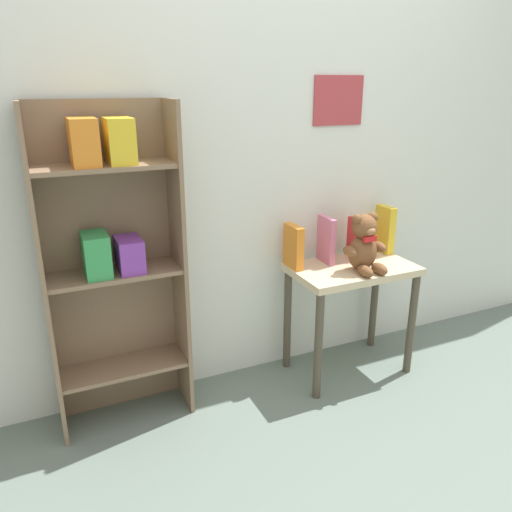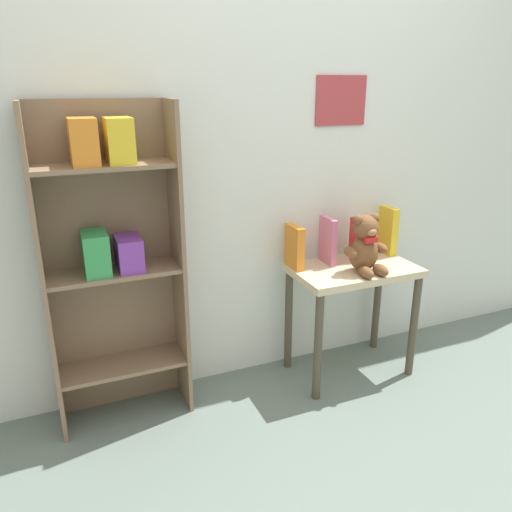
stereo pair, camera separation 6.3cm
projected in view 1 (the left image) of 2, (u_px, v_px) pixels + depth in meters
The scene contains 8 objects.
wall_back at pixel (271, 129), 2.37m from camera, with size 4.80×0.07×2.50m.
bookshelf_side at pixel (111, 252), 2.10m from camera, with size 0.57×0.23×1.40m.
display_table at pixel (351, 285), 2.54m from camera, with size 0.62×0.37×0.59m.
teddy_bear at pixel (364, 245), 2.40m from camera, with size 0.22×0.20×0.29m.
book_standing_orange at pixel (293, 247), 2.45m from camera, with size 0.04×0.14×0.21m, color orange.
book_standing_pink at pixel (326, 240), 2.52m from camera, with size 0.03×0.14×0.24m, color #D17093.
book_standing_red at pixel (356, 238), 2.61m from camera, with size 0.03×0.12×0.20m, color red.
book_standing_yellow at pixel (385, 229), 2.67m from camera, with size 0.04×0.12×0.25m, color gold.
Camera 1 is at (-1.07, -0.90, 1.46)m, focal length 35.00 mm.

